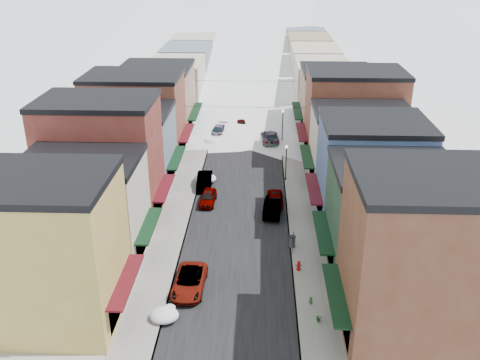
# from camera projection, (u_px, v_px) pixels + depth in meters

# --- Properties ---
(ground) EXTENTS (600.00, 600.00, 0.00)m
(ground) POSITION_uv_depth(u_px,v_px,m) (227.00, 356.00, 36.57)
(ground) COLOR gray
(ground) RESTS_ON ground
(road) EXTENTS (10.00, 160.00, 0.01)m
(road) POSITION_uv_depth(u_px,v_px,m) (248.00, 110.00, 91.48)
(road) COLOR black
(road) RESTS_ON ground
(sidewalk_left) EXTENTS (3.20, 160.00, 0.15)m
(sidewalk_left) POSITION_uv_depth(u_px,v_px,m) (210.00, 109.00, 91.68)
(sidewalk_left) COLOR gray
(sidewalk_left) RESTS_ON ground
(sidewalk_right) EXTENTS (3.20, 160.00, 0.15)m
(sidewalk_right) POSITION_uv_depth(u_px,v_px,m) (287.00, 110.00, 91.21)
(sidewalk_right) COLOR gray
(sidewalk_right) RESTS_ON ground
(curb_left) EXTENTS (0.10, 160.00, 0.15)m
(curb_left) POSITION_uv_depth(u_px,v_px,m) (219.00, 109.00, 91.63)
(curb_left) COLOR slate
(curb_left) RESTS_ON ground
(curb_right) EXTENTS (0.10, 160.00, 0.15)m
(curb_right) POSITION_uv_depth(u_px,v_px,m) (278.00, 110.00, 91.27)
(curb_right) COLOR slate
(curb_right) RESTS_ON ground
(bldg_l_yellow) EXTENTS (11.30, 8.70, 11.50)m
(bldg_l_yellow) POSITION_uv_depth(u_px,v_px,m) (46.00, 250.00, 38.39)
(bldg_l_yellow) COLOR gold
(bldg_l_yellow) RESTS_ON ground
(bldg_l_cream) EXTENTS (11.30, 8.20, 9.50)m
(bldg_l_cream) POSITION_uv_depth(u_px,v_px,m) (84.00, 209.00, 46.57)
(bldg_l_cream) COLOR beige
(bldg_l_cream) RESTS_ON ground
(bldg_l_brick_near) EXTENTS (12.30, 8.20, 12.50)m
(bldg_l_brick_near) POSITION_uv_depth(u_px,v_px,m) (102.00, 159.00, 53.30)
(bldg_l_brick_near) COLOR maroon
(bldg_l_brick_near) RESTS_ON ground
(bldg_l_grayblue) EXTENTS (11.30, 9.20, 9.00)m
(bldg_l_grayblue) POSITION_uv_depth(u_px,v_px,m) (128.00, 146.00, 61.77)
(bldg_l_grayblue) COLOR slate
(bldg_l_grayblue) RESTS_ON ground
(bldg_l_brick_far) EXTENTS (13.30, 9.20, 11.00)m
(bldg_l_brick_far) POSITION_uv_depth(u_px,v_px,m) (136.00, 115.00, 69.64)
(bldg_l_brick_far) COLOR brown
(bldg_l_brick_far) RESTS_ON ground
(bldg_l_tan) EXTENTS (11.30, 11.20, 10.00)m
(bldg_l_tan) POSITION_uv_depth(u_px,v_px,m) (157.00, 99.00, 78.95)
(bldg_l_tan) COLOR #9A7B65
(bldg_l_tan) RESTS_ON ground
(bldg_r_brick_near) EXTENTS (12.30, 9.20, 12.50)m
(bldg_r_brick_near) POSITION_uv_depth(u_px,v_px,m) (429.00, 259.00, 36.32)
(bldg_r_brick_near) COLOR brown
(bldg_r_brick_near) RESTS_ON ground
(bldg_r_green) EXTENTS (11.30, 9.20, 9.50)m
(bldg_r_green) POSITION_uv_depth(u_px,v_px,m) (390.00, 217.00, 45.17)
(bldg_r_green) COLOR #1C3B26
(bldg_r_green) RESTS_ON ground
(bldg_r_blue) EXTENTS (11.30, 9.20, 10.50)m
(bldg_r_blue) POSITION_uv_depth(u_px,v_px,m) (371.00, 170.00, 53.21)
(bldg_r_blue) COLOR #3E598C
(bldg_r_blue) RESTS_ON ground
(bldg_r_cream) EXTENTS (12.30, 9.20, 9.00)m
(bldg_r_cream) POSITION_uv_depth(u_px,v_px,m) (360.00, 147.00, 61.73)
(bldg_r_cream) COLOR beige
(bldg_r_cream) RESTS_ON ground
(bldg_r_brick_far) EXTENTS (13.30, 9.20, 11.50)m
(bldg_r_brick_far) POSITION_uv_depth(u_px,v_px,m) (353.00, 114.00, 69.45)
(bldg_r_brick_far) COLOR brown
(bldg_r_brick_far) RESTS_ON ground
(bldg_r_tan) EXTENTS (11.30, 11.20, 9.50)m
(bldg_r_tan) POSITION_uv_depth(u_px,v_px,m) (336.00, 101.00, 79.03)
(bldg_r_tan) COLOR #8F705E
(bldg_r_tan) RESTS_ON ground
(distant_blocks) EXTENTS (34.00, 55.00, 8.00)m
(distant_blocks) POSITION_uv_depth(u_px,v_px,m) (251.00, 60.00, 110.92)
(distant_blocks) COLOR gray
(distant_blocks) RESTS_ON ground
(overhead_cables) EXTENTS (16.40, 15.04, 0.04)m
(overhead_cables) POSITION_uv_depth(u_px,v_px,m) (246.00, 93.00, 77.55)
(overhead_cables) COLOR black
(overhead_cables) RESTS_ON ground
(car_white_suv) EXTENTS (2.66, 5.45, 1.49)m
(car_white_suv) POSITION_uv_depth(u_px,v_px,m) (189.00, 282.00, 43.42)
(car_white_suv) COLOR silver
(car_white_suv) RESTS_ON ground
(car_silver_sedan) EXTENTS (1.87, 4.19, 1.40)m
(car_silver_sedan) POSITION_uv_depth(u_px,v_px,m) (208.00, 197.00, 58.05)
(car_silver_sedan) COLOR #A5A8AE
(car_silver_sedan) RESTS_ON ground
(car_dark_hatch) EXTENTS (1.83, 4.80, 1.56)m
(car_dark_hatch) POSITION_uv_depth(u_px,v_px,m) (204.00, 181.00, 62.03)
(car_dark_hatch) COLOR black
(car_dark_hatch) RESTS_ON ground
(car_silver_wagon) EXTENTS (2.70, 5.27, 1.46)m
(car_silver_wagon) POSITION_uv_depth(u_px,v_px,m) (218.00, 131.00, 78.81)
(car_silver_wagon) COLOR gray
(car_silver_wagon) RESTS_ON ground
(car_green_sedan) EXTENTS (2.17, 5.17, 1.66)m
(car_green_sedan) POSITION_uv_depth(u_px,v_px,m) (273.00, 206.00, 55.82)
(car_green_sedan) COLOR black
(car_green_sedan) RESTS_ON ground
(car_gray_suv) EXTENTS (1.83, 4.46, 1.51)m
(car_gray_suv) POSITION_uv_depth(u_px,v_px,m) (275.00, 197.00, 57.95)
(car_gray_suv) COLOR gray
(car_gray_suv) RESTS_ON ground
(car_black_sedan) EXTENTS (2.82, 6.03, 1.70)m
(car_black_sedan) POSITION_uv_depth(u_px,v_px,m) (270.00, 137.00, 76.02)
(car_black_sedan) COLOR black
(car_black_sedan) RESTS_ON ground
(car_lane_silver) EXTENTS (2.20, 4.74, 1.57)m
(car_lane_silver) POSITION_uv_depth(u_px,v_px,m) (241.00, 125.00, 81.12)
(car_lane_silver) COLOR #96999E
(car_lane_silver) RESTS_ON ground
(car_lane_white) EXTENTS (2.83, 5.26, 1.40)m
(car_lane_white) POSITION_uv_depth(u_px,v_px,m) (261.00, 86.00, 104.15)
(car_lane_white) COLOR silver
(car_lane_white) RESTS_ON ground
(fire_hydrant) EXTENTS (0.51, 0.39, 0.88)m
(fire_hydrant) POSITION_uv_depth(u_px,v_px,m) (299.00, 266.00, 45.92)
(fire_hydrant) COLOR #A70D08
(fire_hydrant) RESTS_ON sidewalk_right
(parking_sign) EXTENTS (0.08, 0.29, 2.17)m
(parking_sign) POSITION_uv_depth(u_px,v_px,m) (293.00, 241.00, 48.04)
(parking_sign) COLOR black
(parking_sign) RESTS_ON sidewalk_right
(trash_can) EXTENTS (0.63, 0.63, 1.07)m
(trash_can) POSITION_uv_depth(u_px,v_px,m) (292.00, 241.00, 49.45)
(trash_can) COLOR #55575A
(trash_can) RESTS_ON sidewalk_right
(streetlamp_near) EXTENTS (0.36, 0.36, 4.30)m
(streetlamp_near) POSITION_uv_depth(u_px,v_px,m) (286.00, 158.00, 62.88)
(streetlamp_near) COLOR black
(streetlamp_near) RESTS_ON sidewalk_right
(streetlamp_far) EXTENTS (0.41, 0.41, 4.97)m
(streetlamp_far) POSITION_uv_depth(u_px,v_px,m) (283.00, 122.00, 74.24)
(streetlamp_far) COLOR black
(streetlamp_far) RESTS_ON sidewalk_right
(planter_near) EXTENTS (0.63, 0.60, 0.56)m
(planter_near) POSITION_uv_depth(u_px,v_px,m) (319.00, 319.00, 39.61)
(planter_near) COLOR #2E5B29
(planter_near) RESTS_ON sidewalk_right
(planter_far) EXTENTS (0.44, 0.44, 0.57)m
(planter_far) POSITION_uv_depth(u_px,v_px,m) (311.00, 300.00, 41.63)
(planter_far) COLOR #395F2B
(planter_far) RESTS_ON sidewalk_right
(snow_pile_near) EXTENTS (2.20, 2.55, 0.93)m
(snow_pile_near) POSITION_uv_depth(u_px,v_px,m) (165.00, 315.00, 40.00)
(snow_pile_near) COLOR white
(snow_pile_near) RESTS_ON ground
(snow_pile_mid) EXTENTS (2.54, 2.76, 1.07)m
(snow_pile_mid) POSITION_uv_depth(u_px,v_px,m) (206.00, 178.00, 63.30)
(snow_pile_mid) COLOR white
(snow_pile_mid) RESTS_ON ground
(snow_pile_far) EXTENTS (2.09, 2.49, 0.89)m
(snow_pile_far) POSITION_uv_depth(u_px,v_px,m) (211.00, 141.00, 75.67)
(snow_pile_far) COLOR white
(snow_pile_far) RESTS_ON ground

